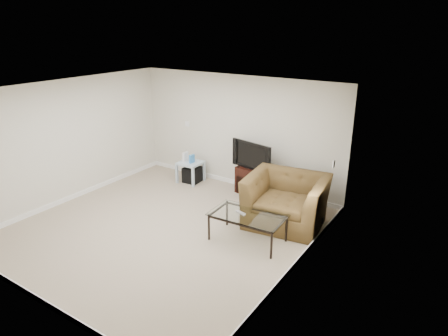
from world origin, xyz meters
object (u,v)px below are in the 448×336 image
Objects in this scene: side_table at (191,172)px; recliner at (287,193)px; tv_stand at (254,181)px; subwoofer at (192,175)px; television at (254,155)px; coffee_table at (247,228)px.

recliner is (2.74, -0.67, 0.37)m from side_table.
tv_stand is 1.56m from subwoofer.
tv_stand is at bearing 134.40° from recliner.
recliner reaches higher than television.
tv_stand is 1.97× the size of subwoofer.
television reaches higher than tv_stand.
subwoofer is 0.29× the size of coffee_table.
side_table is at bearing -163.71° from tv_stand.
tv_stand is 1.40× the size of side_table.
tv_stand is 0.75× the size of television.
tv_stand is 1.59m from side_table.
tv_stand is at bearing 115.94° from coffee_table.
recliner is at bearing 74.19° from coffee_table.
recliner reaches higher than side_table.
television reaches higher than coffee_table.
coffee_table is (2.44, -1.63, 0.07)m from subwoofer.
coffee_table is at bearing -56.08° from tv_stand.
side_table and coffee_table have the same top height.
side_table reaches higher than subwoofer.
television is 2.65× the size of subwoofer.
coffee_table is at bearing -51.45° from television.
television is at bearing 7.28° from side_table.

